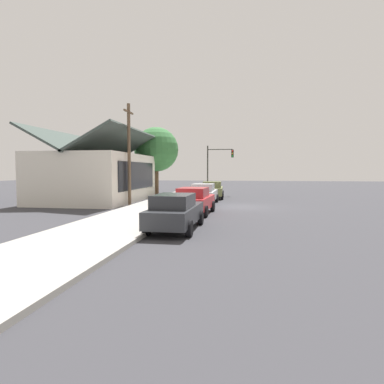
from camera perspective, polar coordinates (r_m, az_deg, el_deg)
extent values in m
plane|color=#38383D|center=(23.72, 8.37, -2.56)|extent=(120.00, 120.00, 0.00)
cube|color=#A3A099|center=(24.44, -4.89, -2.16)|extent=(60.00, 4.20, 0.16)
cube|color=#2D3035|center=(14.44, -2.77, -3.87)|extent=(4.85, 1.79, 0.70)
cube|color=#27292D|center=(13.90, -3.22, -1.55)|extent=(2.34, 1.55, 0.56)
cylinder|color=black|center=(16.13, -4.58, -4.33)|extent=(0.66, 0.23, 0.66)
cylinder|color=black|center=(15.79, 1.50, -4.49)|extent=(0.66, 0.23, 0.66)
cylinder|color=black|center=(13.29, -7.85, -6.09)|extent=(0.66, 0.23, 0.66)
cylinder|color=black|center=(12.87, -0.48, -6.38)|extent=(0.66, 0.23, 0.66)
cube|color=red|center=(19.64, 0.46, -1.84)|extent=(4.44, 2.00, 0.70)
cube|color=#A9272B|center=(19.16, 0.20, -0.09)|extent=(2.17, 1.67, 0.56)
cylinder|color=black|center=(21.18, -1.17, -2.38)|extent=(0.67, 0.25, 0.66)
cylinder|color=black|center=(20.84, 3.61, -2.49)|extent=(0.67, 0.25, 0.66)
cylinder|color=black|center=(18.57, -3.08, -3.25)|extent=(0.67, 0.25, 0.66)
cylinder|color=black|center=(18.19, 2.36, -3.40)|extent=(0.67, 0.25, 0.66)
cube|color=silver|center=(25.43, 2.08, -0.56)|extent=(4.85, 1.75, 0.70)
cube|color=#A0A2A6|center=(24.91, 1.95, 0.80)|extent=(2.33, 1.53, 0.56)
cylinder|color=black|center=(27.06, 0.67, -1.04)|extent=(0.66, 0.22, 0.66)
cylinder|color=black|center=(26.86, 4.32, -1.09)|extent=(0.66, 0.22, 0.66)
cylinder|color=black|center=(24.11, -0.42, -1.63)|extent=(0.66, 0.22, 0.66)
cylinder|color=black|center=(23.87, 3.69, -1.69)|extent=(0.66, 0.22, 0.66)
cube|color=olive|center=(30.71, 3.58, 0.18)|extent=(4.47, 2.07, 0.70)
cube|color=#61683C|center=(30.24, 3.55, 1.32)|extent=(2.18, 1.73, 0.56)
cylinder|color=black|center=(32.13, 2.05, -0.29)|extent=(0.67, 0.26, 0.66)
cylinder|color=black|center=(32.06, 5.32, -0.31)|extent=(0.67, 0.26, 0.66)
cylinder|color=black|center=(29.44, 1.67, -0.66)|extent=(0.67, 0.26, 0.66)
cylinder|color=black|center=(29.35, 5.25, -0.68)|extent=(0.67, 0.26, 0.66)
cube|color=silver|center=(28.82, -16.13, 2.37)|extent=(10.61, 7.08, 3.95)
cube|color=black|center=(27.48, -9.37, 2.82)|extent=(8.49, 0.08, 2.21)
cube|color=#3F4C47|center=(28.20, -12.96, 8.33)|extent=(11.21, 3.84, 2.14)
cube|color=#3F4C47|center=(29.70, -19.36, 7.97)|extent=(11.21, 3.84, 2.14)
cylinder|color=brown|center=(34.32, -6.17, 2.33)|extent=(0.44, 0.44, 3.51)
sphere|color=#38753D|center=(34.38, -6.21, 7.35)|extent=(4.56, 4.56, 4.56)
cylinder|color=#383833|center=(34.82, 2.73, 3.76)|extent=(0.14, 0.14, 5.20)
cylinder|color=#383833|center=(34.77, 4.88, 7.38)|extent=(0.10, 2.60, 0.10)
cube|color=black|center=(34.67, 7.04, 6.63)|extent=(0.28, 0.24, 0.80)
sphere|color=red|center=(34.53, 7.03, 7.08)|extent=(0.16, 0.16, 0.16)
sphere|color=yellow|center=(34.52, 7.03, 6.64)|extent=(0.16, 0.16, 0.16)
sphere|color=green|center=(34.51, 7.02, 6.21)|extent=(0.16, 0.16, 0.16)
cylinder|color=brown|center=(24.95, -10.86, 6.34)|extent=(0.24, 0.24, 7.50)
cube|color=brown|center=(25.29, -10.95, 13.49)|extent=(1.80, 0.12, 0.12)
cylinder|color=red|center=(19.92, -3.98, -2.48)|extent=(0.22, 0.22, 0.55)
sphere|color=red|center=(19.89, -3.98, -1.49)|extent=(0.18, 0.18, 0.18)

